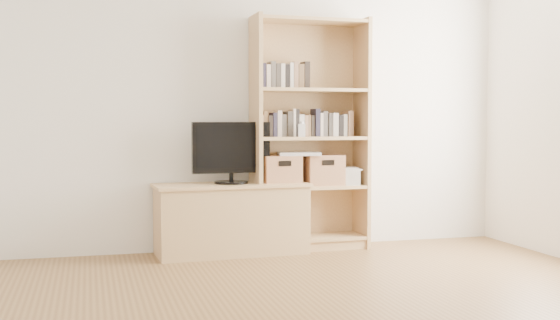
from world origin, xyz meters
name	(u,v)px	position (x,y,z in m)	size (l,w,h in m)	color
back_wall	(259,100)	(0.00, 2.50, 1.30)	(4.50, 0.02, 2.60)	white
tv_stand	(231,220)	(-0.30, 2.27, 0.29)	(1.25, 0.47, 0.57)	tan
bookshelf	(310,134)	(0.41, 2.32, 1.01)	(1.01, 0.36, 2.01)	tan
television	(231,153)	(-0.30, 2.27, 0.86)	(0.66, 0.05, 0.52)	black
books_row_mid	(309,125)	(0.41, 2.34, 1.09)	(0.76, 0.15, 0.20)	#8E6A4D
books_row_upper	(285,77)	(0.18, 2.34, 1.50)	(0.37, 0.14, 0.20)	#8E6A4D
baby_monitor	(302,130)	(0.30, 2.21, 1.04)	(0.06, 0.04, 0.11)	white
basket_left	(281,171)	(0.14, 2.31, 0.69)	(0.32, 0.26, 0.26)	#926542
basket_right	(323,170)	(0.53, 2.32, 0.69)	(0.32, 0.26, 0.26)	#926542
laptop	(299,154)	(0.30, 2.30, 0.84)	(0.36, 0.25, 0.03)	white
magazine_stack	(347,177)	(0.76, 2.32, 0.62)	(0.20, 0.28, 0.13)	beige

